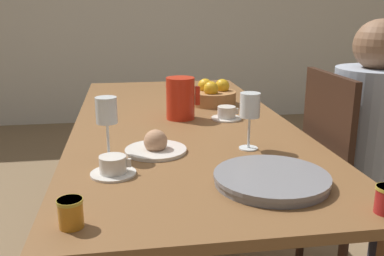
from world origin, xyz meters
name	(u,v)px	position (x,y,z in m)	size (l,w,h in m)	color
wall_back	(145,0)	(0.00, 2.90, 1.30)	(10.00, 0.06, 2.60)	beige
dining_table	(181,140)	(0.00, 0.00, 0.66)	(0.92, 2.04, 0.75)	brown
chair_person_side	(349,189)	(0.64, -0.33, 0.52)	(0.42, 0.42, 0.99)	#331E14
person_seated	(376,144)	(0.73, -0.33, 0.71)	(0.39, 0.41, 1.19)	#33333D
red_pitcher	(181,98)	(0.00, 0.03, 0.84)	(0.15, 0.13, 0.19)	red
wine_glass_water	(107,113)	(-0.30, -0.44, 0.90)	(0.07, 0.07, 0.20)	white
wine_glass_juice	(250,108)	(0.18, -0.43, 0.89)	(0.07, 0.07, 0.20)	white
teacup_near_person	(113,167)	(-0.28, -0.60, 0.77)	(0.14, 0.14, 0.06)	silver
teacup_across	(227,114)	(0.20, -0.01, 0.77)	(0.14, 0.14, 0.06)	silver
serving_tray	(271,179)	(0.16, -0.74, 0.76)	(0.33, 0.33, 0.03)	gray
bread_plate	(156,146)	(-0.14, -0.41, 0.77)	(0.21, 0.21, 0.08)	silver
jam_jar_red	(71,212)	(-0.37, -0.90, 0.79)	(0.06, 0.06, 0.07)	#C67A1E
fruit_bowl	(213,95)	(0.20, 0.29, 0.80)	(0.23, 0.23, 0.13)	#9E6B3D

